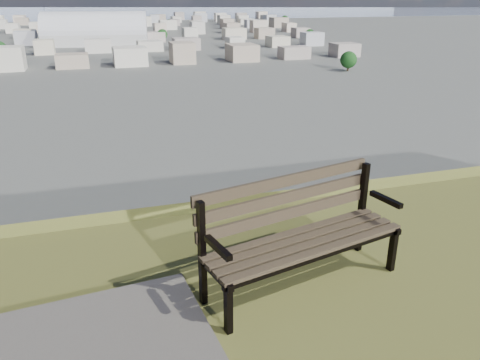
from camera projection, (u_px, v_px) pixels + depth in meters
name	position (u px, v px, depth m)	size (l,w,h in m)	color
park_bench	(299.00, 227.00, 4.24)	(1.99, 1.02, 0.99)	#3D3223
arena	(96.00, 35.00, 266.33)	(59.66, 31.28, 24.07)	silver
city_blocks	(93.00, 27.00, 360.76)	(395.00, 361.00, 7.00)	beige
city_trees	(49.00, 33.00, 286.10)	(406.52, 387.20, 9.98)	#36271B
bay_water	(89.00, 11.00, 810.74)	(2400.00, 700.00, 0.12)	#8894AD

